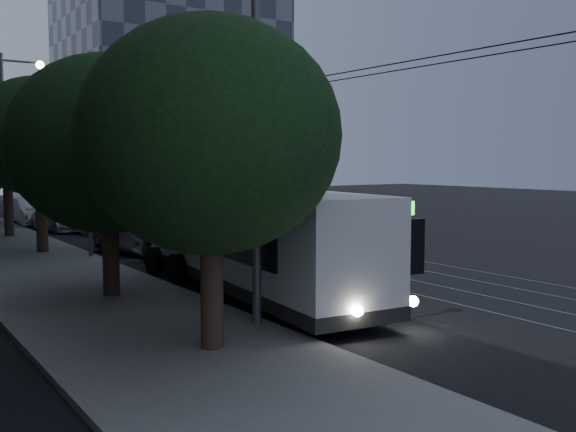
# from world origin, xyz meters

# --- Properties ---
(ground) EXTENTS (120.00, 120.00, 0.00)m
(ground) POSITION_xyz_m (0.00, 0.00, 0.00)
(ground) COLOR black
(ground) RESTS_ON ground
(tram_rails) EXTENTS (4.52, 90.00, 0.02)m
(tram_rails) POSITION_xyz_m (2.50, 20.00, 0.01)
(tram_rails) COLOR gray
(tram_rails) RESTS_ON ground
(overhead_wires) EXTENTS (2.23, 90.00, 6.00)m
(overhead_wires) POSITION_xyz_m (-4.97, 20.00, 3.47)
(overhead_wires) COLOR black
(overhead_wires) RESTS_ON ground
(building_distant_right) EXTENTS (22.00, 18.00, 24.00)m
(building_distant_right) POSITION_xyz_m (18.00, 55.00, 12.00)
(building_distant_right) COLOR #393E49
(building_distant_right) RESTS_ON ground
(trolleybus) EXTENTS (3.49, 11.53, 5.63)m
(trolleybus) POSITION_xyz_m (-3.44, 1.62, 1.58)
(trolleybus) COLOR silver
(trolleybus) RESTS_ON ground
(pickup_silver) EXTENTS (3.87, 6.48, 1.69)m
(pickup_silver) POSITION_xyz_m (-2.70, 10.00, 0.84)
(pickup_silver) COLOR #A2A5AA
(pickup_silver) RESTS_ON ground
(car_white_a) EXTENTS (1.92, 3.88, 1.27)m
(car_white_a) POSITION_xyz_m (-2.70, 19.00, 0.64)
(car_white_a) COLOR silver
(car_white_a) RESTS_ON ground
(car_white_b) EXTENTS (2.56, 4.49, 1.23)m
(car_white_b) POSITION_xyz_m (-3.69, 21.00, 0.61)
(car_white_b) COLOR silver
(car_white_b) RESTS_ON ground
(car_white_c) EXTENTS (1.84, 4.86, 1.58)m
(car_white_c) POSITION_xyz_m (-4.15, 24.50, 0.79)
(car_white_c) COLOR silver
(car_white_c) RESTS_ON ground
(car_white_d) EXTENTS (2.18, 4.70, 1.56)m
(car_white_d) POSITION_xyz_m (-2.70, 34.92, 0.78)
(car_white_d) COLOR silver
(car_white_d) RESTS_ON ground
(tree_0) EXTENTS (4.97, 4.97, 6.44)m
(tree_0) POSITION_xyz_m (-7.00, -3.08, 4.19)
(tree_0) COLOR black
(tree_0) RESTS_ON ground
(tree_1) EXTENTS (5.24, 5.24, 6.53)m
(tree_1) POSITION_xyz_m (-6.97, 2.78, 4.16)
(tree_1) COLOR black
(tree_1) RESTS_ON ground
(tree_2) EXTENTS (5.15, 5.15, 6.98)m
(tree_2) POSITION_xyz_m (-6.50, 12.28, 4.65)
(tree_2) COLOR black
(tree_2) RESTS_ON ground
(tree_3) EXTENTS (5.40, 5.40, 7.43)m
(tree_3) POSITION_xyz_m (-6.50, 18.69, 4.98)
(tree_3) COLOR black
(tree_3) RESTS_ON ground
(streetlamp_near) EXTENTS (2.39, 0.44, 9.87)m
(streetlamp_near) POSITION_xyz_m (-4.92, -2.00, 5.95)
(streetlamp_near) COLOR #58585A
(streetlamp_near) RESTS_ON ground
(streetlamp_far) EXTENTS (2.29, 0.44, 9.38)m
(streetlamp_far) POSITION_xyz_m (-5.40, 22.96, 5.68)
(streetlamp_far) COLOR #58585A
(streetlamp_far) RESTS_ON ground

